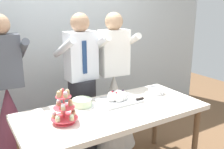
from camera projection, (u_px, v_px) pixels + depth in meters
name	position (u px, v px, depth m)	size (l,w,h in m)	color
rear_wall	(59.00, 27.00, 3.38)	(5.20, 0.10, 2.90)	silver
dessert_table	(113.00, 117.00, 2.43)	(1.80, 0.80, 0.78)	silver
cupcake_stand	(64.00, 110.00, 2.11)	(0.23, 0.23, 0.31)	#D83F4C
main_cake_tray	(118.00, 98.00, 2.60)	(0.44, 0.31, 0.12)	silver
plate_stack	(156.00, 91.00, 2.84)	(0.18, 0.18, 0.07)	white
round_cake	(82.00, 103.00, 2.46)	(0.24, 0.24, 0.08)	white
person_groom	(82.00, 93.00, 2.94)	(0.48, 0.51, 1.66)	#232328
person_bride	(114.00, 100.00, 3.17)	(0.56, 0.56, 1.66)	white
person_guest	(10.00, 117.00, 2.71)	(0.56, 0.56, 1.66)	brown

